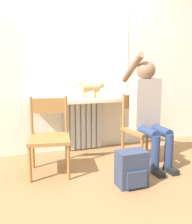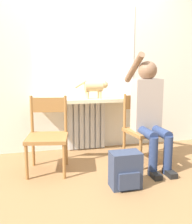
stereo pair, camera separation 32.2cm
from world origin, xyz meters
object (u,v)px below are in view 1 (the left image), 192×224
at_px(chair_right, 143,127).
at_px(backpack, 132,169).
at_px(cat, 92,87).
at_px(person, 148,107).
at_px(chair_left, 49,135).

distance_m(chair_right, backpack, 0.84).
xyz_separation_m(chair_right, backpack, (-0.48, -0.63, -0.26)).
bearing_deg(backpack, cat, 91.61).
bearing_deg(cat, chair_right, -45.15).
xyz_separation_m(person, backpack, (-0.49, -0.54, -0.53)).
height_order(person, backpack, person).
relative_size(chair_left, cat, 1.85).
relative_size(chair_left, backpack, 2.35).
distance_m(chair_left, chair_right, 1.21).
bearing_deg(backpack, person, 47.53).
bearing_deg(chair_right, backpack, -135.47).
bearing_deg(chair_left, chair_right, 10.89).
bearing_deg(chair_left, cat, 47.84).
height_order(chair_left, person, person).
bearing_deg(cat, person, -49.67).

